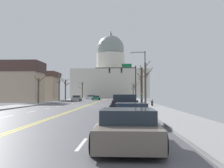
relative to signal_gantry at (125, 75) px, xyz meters
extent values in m
cube|color=#4E4E53|center=(-5.46, -13.14, -5.38)|extent=(14.00, 180.00, 0.06)
cube|color=yellow|center=(-5.58, -13.14, -5.34)|extent=(0.10, 176.40, 0.00)
cube|color=yellow|center=(-5.34, -13.14, -5.34)|extent=(0.10, 176.40, 0.00)
cube|color=silver|center=(-1.96, -42.44, -5.34)|extent=(0.12, 2.20, 0.00)
cube|color=silver|center=(-1.96, -37.24, -5.34)|extent=(0.12, 2.20, 0.00)
cube|color=silver|center=(-1.96, -32.04, -5.34)|extent=(0.12, 2.20, 0.00)
cube|color=silver|center=(-1.96, -26.84, -5.34)|extent=(0.12, 2.20, 0.00)
cube|color=silver|center=(-1.96, -21.64, -5.34)|extent=(0.12, 2.20, 0.00)
cube|color=silver|center=(-1.96, -16.44, -5.34)|extent=(0.12, 2.20, 0.00)
cube|color=silver|center=(-1.96, -11.24, -5.34)|extent=(0.12, 2.20, 0.00)
cube|color=silver|center=(-1.96, -6.04, -5.34)|extent=(0.12, 2.20, 0.00)
cube|color=silver|center=(-1.96, -0.84, -5.34)|extent=(0.12, 2.20, 0.00)
cube|color=silver|center=(-1.96, 4.36, -5.34)|extent=(0.12, 2.20, 0.00)
cube|color=silver|center=(-1.96, 9.56, -5.34)|extent=(0.12, 2.20, 0.00)
cube|color=silver|center=(-1.96, 14.76, -5.34)|extent=(0.12, 2.20, 0.00)
cube|color=silver|center=(-1.96, 19.96, -5.34)|extent=(0.12, 2.20, 0.00)
cube|color=silver|center=(-1.96, 25.16, -5.34)|extent=(0.12, 2.20, 0.00)
cube|color=silver|center=(-1.96, 30.36, -5.34)|extent=(0.12, 2.20, 0.00)
cube|color=silver|center=(-1.96, 35.56, -5.34)|extent=(0.12, 2.20, 0.00)
cube|color=silver|center=(-1.96, 40.76, -5.34)|extent=(0.12, 2.20, 0.00)
cube|color=silver|center=(-1.96, 45.96, -5.34)|extent=(0.12, 2.20, 0.00)
cube|color=silver|center=(-1.96, 51.16, -5.34)|extent=(0.12, 2.20, 0.00)
cube|color=silver|center=(-8.96, -32.04, -5.34)|extent=(0.12, 2.20, 0.00)
cube|color=silver|center=(-8.96, -26.84, -5.34)|extent=(0.12, 2.20, 0.00)
cube|color=silver|center=(-8.96, -21.64, -5.34)|extent=(0.12, 2.20, 0.00)
cube|color=silver|center=(-8.96, -16.44, -5.34)|extent=(0.12, 2.20, 0.00)
cube|color=silver|center=(-8.96, -11.24, -5.34)|extent=(0.12, 2.20, 0.00)
cube|color=silver|center=(-8.96, -6.04, -5.34)|extent=(0.12, 2.20, 0.00)
cube|color=silver|center=(-8.96, -0.84, -5.34)|extent=(0.12, 2.20, 0.00)
cube|color=silver|center=(-8.96, 4.36, -5.34)|extent=(0.12, 2.20, 0.00)
cube|color=silver|center=(-8.96, 9.56, -5.34)|extent=(0.12, 2.20, 0.00)
cube|color=silver|center=(-8.96, 14.76, -5.34)|extent=(0.12, 2.20, 0.00)
cube|color=silver|center=(-8.96, 19.96, -5.34)|extent=(0.12, 2.20, 0.00)
cube|color=silver|center=(-8.96, 25.16, -5.34)|extent=(0.12, 2.20, 0.00)
cube|color=silver|center=(-8.96, 30.36, -5.34)|extent=(0.12, 2.20, 0.00)
cube|color=silver|center=(-8.96, 35.56, -5.34)|extent=(0.12, 2.20, 0.00)
cube|color=silver|center=(-8.96, 40.76, -5.34)|extent=(0.12, 2.20, 0.00)
cube|color=silver|center=(-8.96, 45.96, -5.34)|extent=(0.12, 2.20, 0.00)
cube|color=silver|center=(-8.96, 51.16, -5.34)|extent=(0.12, 2.20, 0.00)
cube|color=gray|center=(3.04, -13.14, -5.28)|extent=(3.00, 180.00, 0.14)
cube|color=gray|center=(-13.96, -13.14, -5.28)|extent=(3.00, 180.00, 0.14)
cylinder|color=#28282D|center=(2.14, 0.01, -1.74)|extent=(0.22, 0.22, 6.94)
cylinder|color=#28282D|center=(-1.76, 0.01, 1.33)|extent=(7.80, 0.16, 0.16)
cube|color=black|center=(-0.59, 0.01, 0.77)|extent=(0.32, 0.28, 0.92)
sphere|color=#330504|center=(-0.59, -0.15, 1.05)|extent=(0.22, 0.22, 0.22)
sphere|color=#332B05|center=(-0.59, -0.15, 0.77)|extent=(0.22, 0.22, 0.22)
sphere|color=#19CC47|center=(-0.59, -0.15, 0.49)|extent=(0.22, 0.22, 0.22)
cube|color=black|center=(-2.93, 0.01, 0.77)|extent=(0.32, 0.28, 0.92)
sphere|color=#330504|center=(-2.93, -0.15, 1.05)|extent=(0.22, 0.22, 0.22)
sphere|color=#332B05|center=(-2.93, -0.15, 0.77)|extent=(0.22, 0.22, 0.22)
sphere|color=#19CC47|center=(-2.93, -0.15, 0.49)|extent=(0.22, 0.22, 0.22)
cube|color=#146033|center=(0.43, 0.03, 1.78)|extent=(1.90, 0.06, 0.70)
cylinder|color=#333338|center=(2.74, -13.44, -1.41)|extent=(0.14, 0.14, 7.60)
cylinder|color=#333338|center=(1.81, -13.44, 2.24)|extent=(1.86, 0.09, 0.09)
cube|color=#B2B2AD|center=(0.88, -13.44, 2.17)|extent=(0.56, 0.24, 0.16)
cube|color=beige|center=(-5.46, 69.29, 0.78)|extent=(33.12, 22.11, 12.25)
cylinder|color=beige|center=(-5.46, 69.29, 10.79)|extent=(12.81, 12.81, 7.78)
sphere|color=gray|center=(-5.46, 69.29, 16.82)|extent=(12.23, 12.23, 12.23)
cone|color=gray|center=(-5.46, 69.29, 24.14)|extent=(1.80, 1.80, 2.40)
cube|color=silver|center=(-0.11, -3.98, -4.90)|extent=(1.88, 4.66, 0.58)
cube|color=#232D38|center=(-0.12, -4.21, -4.39)|extent=(1.63, 2.21, 0.44)
cylinder|color=black|center=(-1.01, -2.53, -5.03)|extent=(0.23, 0.64, 0.64)
cylinder|color=black|center=(0.82, -2.55, -5.03)|extent=(0.23, 0.64, 0.64)
cylinder|color=black|center=(-1.04, -5.41, -5.03)|extent=(0.23, 0.64, 0.64)
cylinder|color=black|center=(0.79, -5.43, -5.03)|extent=(0.23, 0.64, 0.64)
cube|color=navy|center=(-0.17, -10.78, -4.90)|extent=(2.04, 4.29, 0.58)
cube|color=#232D38|center=(-0.17, -10.94, -4.39)|extent=(1.72, 1.88, 0.44)
cylinder|color=black|center=(-1.05, -9.44, -5.03)|extent=(0.24, 0.65, 0.64)
cylinder|color=black|center=(0.82, -9.51, -5.03)|extent=(0.24, 0.65, 0.64)
cylinder|color=black|center=(-1.15, -12.06, -5.03)|extent=(0.24, 0.65, 0.64)
cylinder|color=black|center=(0.72, -12.13, -5.03)|extent=(0.24, 0.65, 0.64)
cube|color=#6B6056|center=(-0.31, -16.99, -4.88)|extent=(1.86, 4.43, 0.61)
cube|color=#232D38|center=(-0.32, -17.23, -4.38)|extent=(1.57, 2.03, 0.39)
cylinder|color=black|center=(-1.12, -15.60, -5.03)|extent=(0.24, 0.65, 0.64)
cylinder|color=black|center=(0.59, -15.66, -5.03)|extent=(0.24, 0.65, 0.64)
cylinder|color=black|center=(-1.22, -18.31, -5.03)|extent=(0.24, 0.65, 0.64)
cylinder|color=black|center=(0.49, -18.37, -5.03)|extent=(0.24, 0.65, 0.64)
cube|color=black|center=(-0.32, -23.15, -4.89)|extent=(1.80, 4.44, 0.60)
cube|color=#232D38|center=(-0.33, -23.56, -4.38)|extent=(1.55, 2.15, 0.41)
cylinder|color=black|center=(-1.14, -21.76, -5.03)|extent=(0.23, 0.64, 0.64)
cylinder|color=black|center=(0.56, -21.80, -5.03)|extent=(0.23, 0.64, 0.64)
cylinder|color=black|center=(-1.20, -24.49, -5.03)|extent=(0.23, 0.64, 0.64)
cylinder|color=black|center=(0.50, -24.53, -5.03)|extent=(0.23, 0.64, 0.64)
cube|color=black|center=(-0.37, -29.53, -4.75)|extent=(2.08, 5.62, 0.75)
cube|color=#1E2833|center=(-0.37, -28.74, -4.06)|extent=(1.90, 1.92, 0.62)
cube|color=black|center=(-0.38, -32.28, -4.26)|extent=(1.89, 0.11, 0.22)
cylinder|color=black|center=(-1.40, -27.84, -4.95)|extent=(0.28, 0.80, 0.80)
cylinder|color=black|center=(0.66, -27.85, -4.95)|extent=(0.28, 0.80, 0.80)
cylinder|color=black|center=(-1.41, -31.21, -4.95)|extent=(0.28, 0.80, 0.80)
cylinder|color=black|center=(0.65, -31.22, -4.95)|extent=(0.28, 0.80, 0.80)
cube|color=navy|center=(-0.15, -36.66, -4.91)|extent=(1.86, 4.59, 0.56)
cube|color=#232D38|center=(-0.15, -37.08, -4.40)|extent=(1.62, 2.24, 0.46)
cylinder|color=black|center=(-1.08, -35.25, -5.03)|extent=(0.23, 0.64, 0.64)
cylinder|color=black|center=(0.75, -35.23, -5.03)|extent=(0.23, 0.64, 0.64)
cylinder|color=black|center=(-1.05, -38.08, -5.03)|extent=(0.23, 0.64, 0.64)
cylinder|color=black|center=(0.77, -38.07, -5.03)|extent=(0.23, 0.64, 0.64)
cube|color=#6B6056|center=(-0.44, -42.74, -4.89)|extent=(1.91, 4.28, 0.60)
cube|color=#232D38|center=(-0.45, -42.90, -4.37)|extent=(1.65, 1.99, 0.42)
cylinder|color=black|center=(-1.33, -41.41, -5.03)|extent=(0.23, 0.64, 0.64)
cylinder|color=black|center=(0.50, -41.45, -5.03)|extent=(0.23, 0.64, 0.64)
cylinder|color=black|center=(-1.39, -44.04, -5.03)|extent=(0.23, 0.64, 0.64)
cylinder|color=black|center=(0.44, -44.08, -5.03)|extent=(0.23, 0.64, 0.64)
cube|color=#9EA3A8|center=(-10.79, 8.62, -4.86)|extent=(1.95, 4.33, 0.65)
cube|color=#232D38|center=(-10.80, 8.85, -4.30)|extent=(1.64, 1.88, 0.48)
cylinder|color=black|center=(-9.85, 7.33, -5.03)|extent=(0.24, 0.65, 0.64)
cylinder|color=black|center=(-11.64, 7.26, -5.03)|extent=(0.24, 0.65, 0.64)
cylinder|color=black|center=(-9.95, 9.97, -5.03)|extent=(0.24, 0.65, 0.64)
cylinder|color=black|center=(-11.74, 9.90, -5.03)|extent=(0.24, 0.65, 0.64)
cube|color=#1E7247|center=(-7.36, 19.56, -4.88)|extent=(2.01, 4.51, 0.61)
cube|color=#232D38|center=(-7.37, 19.82, -4.38)|extent=(1.69, 1.96, 0.41)
cylinder|color=black|center=(-6.39, 18.21, -5.03)|extent=(0.24, 0.65, 0.64)
cylinder|color=black|center=(-8.23, 18.14, -5.03)|extent=(0.24, 0.65, 0.64)
cylinder|color=black|center=(-6.49, 20.97, -5.03)|extent=(0.24, 0.65, 0.64)
cylinder|color=black|center=(-8.33, 20.90, -5.03)|extent=(0.24, 0.65, 0.64)
cube|color=silver|center=(-10.41, 31.69, -4.90)|extent=(1.94, 4.65, 0.57)
cube|color=#232D38|center=(-10.42, 31.84, -4.39)|extent=(1.64, 2.29, 0.47)
cylinder|color=black|center=(-9.47, 30.30, -5.03)|extent=(0.24, 0.65, 0.64)
cylinder|color=black|center=(-11.25, 30.24, -5.03)|extent=(0.24, 0.65, 0.64)
cylinder|color=black|center=(-9.58, 33.14, -5.03)|extent=(0.24, 0.65, 0.64)
cylinder|color=black|center=(-11.35, 33.08, -5.03)|extent=(0.24, 0.65, 0.64)
cube|color=navy|center=(-10.90, 42.09, -4.88)|extent=(1.97, 4.29, 0.62)
cube|color=#232D38|center=(-10.89, 42.30, -4.36)|extent=(1.68, 1.93, 0.42)
cylinder|color=black|center=(-10.01, 40.75, -5.03)|extent=(0.24, 0.65, 0.64)
cylinder|color=black|center=(-11.86, 40.80, -5.03)|extent=(0.24, 0.65, 0.64)
cylinder|color=black|center=(-9.94, 43.38, -5.03)|extent=(0.24, 0.65, 0.64)
cylinder|color=black|center=(-11.79, 43.43, -5.03)|extent=(0.24, 0.65, 0.64)
cube|color=tan|center=(-21.71, -1.04, -2.48)|extent=(11.19, 6.30, 5.73)
cube|color=#47332D|center=(-21.71, -1.04, 1.42)|extent=(11.63, 6.56, 2.09)
cube|color=tan|center=(-23.35, 12.94, -2.50)|extent=(13.89, 7.03, 5.70)
cube|color=#47332D|center=(-23.35, 12.94, 0.98)|extent=(14.45, 7.32, 1.25)
cylinder|color=brown|center=(3.45, 39.57, -3.08)|extent=(0.33, 0.33, 4.26)
cylinder|color=brown|center=(3.24, 40.05, -2.07)|extent=(0.53, 1.04, 0.96)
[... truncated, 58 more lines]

